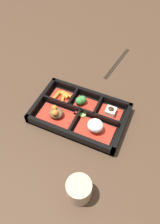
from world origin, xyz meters
TOP-DOWN VIEW (x-y plane):
  - ground_plane at (0.00, 0.00)m, footprint 3.00×3.00m
  - bento_base at (0.00, 0.00)m, footprint 0.34×0.21m
  - bento_rim at (0.00, -0.00)m, footprint 0.34×0.21m
  - bowl_rice at (-0.08, 0.04)m, footprint 0.13×0.08m
  - bowl_stew at (0.08, 0.04)m, footprint 0.13×0.08m
  - bowl_tofu at (-0.10, -0.05)m, footprint 0.08×0.06m
  - bowl_greens at (0.01, -0.05)m, footprint 0.08×0.06m
  - bowl_carrots at (0.10, -0.05)m, footprint 0.08×0.07m
  - bowl_pickles at (-0.00, -0.01)m, footprint 0.04×0.04m
  - tea_cup at (-0.11, 0.26)m, footprint 0.07×0.07m
  - chopsticks at (-0.03, -0.34)m, footprint 0.05×0.24m

SIDE VIEW (x-z plane):
  - ground_plane at x=0.00m, z-range 0.00..0.00m
  - chopsticks at x=-0.03m, z-range 0.00..0.01m
  - bento_base at x=0.00m, z-range 0.00..0.01m
  - bowl_pickles at x=0.00m, z-range 0.01..0.02m
  - bowl_carrots at x=0.10m, z-range 0.01..0.03m
  - bento_rim at x=0.00m, z-range 0.00..0.04m
  - bowl_tofu at x=-0.10m, z-range 0.00..0.04m
  - bowl_greens at x=0.01m, z-range 0.01..0.04m
  - bowl_stew at x=0.08m, z-range 0.00..0.05m
  - bowl_rice at x=-0.08m, z-range 0.01..0.06m
  - tea_cup at x=-0.11m, z-range 0.00..0.07m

